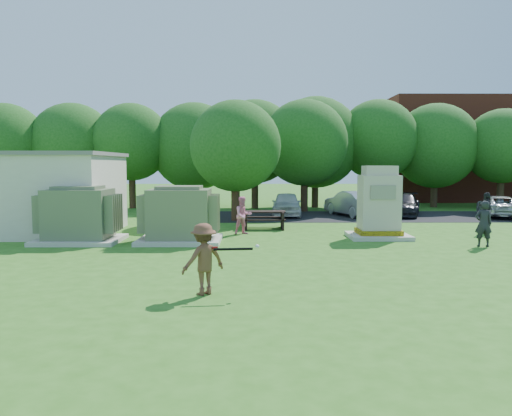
{
  "coord_description": "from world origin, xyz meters",
  "views": [
    {
      "loc": [
        -0.09,
        -13.74,
        2.85
      ],
      "look_at": [
        0.0,
        4.0,
        1.3
      ],
      "focal_mm": 35.0,
      "sensor_mm": 36.0,
      "label": 1
    }
  ],
  "objects_px": {
    "car_silver_b": "(499,206)",
    "transformer_left": "(79,216)",
    "car_silver_a": "(352,203)",
    "car_dark": "(403,205)",
    "person_by_generator": "(483,224)",
    "person_at_picnic": "(243,215)",
    "batter": "(203,259)",
    "picnic_table": "(264,218)",
    "person_walking_right": "(486,213)",
    "generator_cabinet": "(379,207)",
    "transformer_right": "(180,216)",
    "car_white": "(286,204)"
  },
  "relations": [
    {
      "from": "transformer_right",
      "to": "generator_cabinet",
      "type": "xyz_separation_m",
      "value": [
        7.57,
        0.95,
        0.26
      ]
    },
    {
      "from": "person_walking_right",
      "to": "person_by_generator",
      "type": "bearing_deg",
      "value": -13.12
    },
    {
      "from": "batter",
      "to": "person_by_generator",
      "type": "distance_m",
      "value": 11.09
    },
    {
      "from": "batter",
      "to": "person_by_generator",
      "type": "relative_size",
      "value": 0.98
    },
    {
      "from": "transformer_left",
      "to": "generator_cabinet",
      "type": "height_order",
      "value": "generator_cabinet"
    },
    {
      "from": "car_dark",
      "to": "batter",
      "type": "bearing_deg",
      "value": -99.41
    },
    {
      "from": "transformer_right",
      "to": "batter",
      "type": "bearing_deg",
      "value": -77.81
    },
    {
      "from": "car_dark",
      "to": "transformer_left",
      "type": "bearing_deg",
      "value": -127.72
    },
    {
      "from": "generator_cabinet",
      "to": "person_by_generator",
      "type": "distance_m",
      "value": 3.77
    },
    {
      "from": "car_dark",
      "to": "person_walking_right",
      "type": "bearing_deg",
      "value": -59.42
    },
    {
      "from": "car_silver_a",
      "to": "car_silver_b",
      "type": "xyz_separation_m",
      "value": [
        7.84,
        -0.6,
        -0.12
      ]
    },
    {
      "from": "person_by_generator",
      "to": "person_at_picnic",
      "type": "bearing_deg",
      "value": -13.81
    },
    {
      "from": "person_by_generator",
      "to": "person_walking_right",
      "type": "height_order",
      "value": "person_walking_right"
    },
    {
      "from": "transformer_right",
      "to": "generator_cabinet",
      "type": "bearing_deg",
      "value": 7.15
    },
    {
      "from": "generator_cabinet",
      "to": "batter",
      "type": "bearing_deg",
      "value": -125.28
    },
    {
      "from": "person_at_picnic",
      "to": "car_silver_b",
      "type": "relative_size",
      "value": 0.37
    },
    {
      "from": "transformer_left",
      "to": "person_at_picnic",
      "type": "height_order",
      "value": "transformer_left"
    },
    {
      "from": "car_white",
      "to": "batter",
      "type": "bearing_deg",
      "value": -96.32
    },
    {
      "from": "transformer_left",
      "to": "picnic_table",
      "type": "distance_m",
      "value": 7.87
    },
    {
      "from": "generator_cabinet",
      "to": "person_by_generator",
      "type": "height_order",
      "value": "generator_cabinet"
    },
    {
      "from": "batter",
      "to": "person_at_picnic",
      "type": "distance_m",
      "value": 9.51
    },
    {
      "from": "transformer_left",
      "to": "picnic_table",
      "type": "relative_size",
      "value": 1.62
    },
    {
      "from": "car_silver_b",
      "to": "transformer_left",
      "type": "bearing_deg",
      "value": 41.95
    },
    {
      "from": "person_walking_right",
      "to": "batter",
      "type": "bearing_deg",
      "value": -34.58
    },
    {
      "from": "generator_cabinet",
      "to": "car_dark",
      "type": "distance_m",
      "value": 9.13
    },
    {
      "from": "picnic_table",
      "to": "car_silver_a",
      "type": "relative_size",
      "value": 0.44
    },
    {
      "from": "person_by_generator",
      "to": "person_walking_right",
      "type": "bearing_deg",
      "value": -109.79
    },
    {
      "from": "transformer_right",
      "to": "car_dark",
      "type": "bearing_deg",
      "value": 40.39
    },
    {
      "from": "person_walking_right",
      "to": "transformer_right",
      "type": "bearing_deg",
      "value": -66.29
    },
    {
      "from": "generator_cabinet",
      "to": "person_at_picnic",
      "type": "xyz_separation_m",
      "value": [
        -5.28,
        1.07,
        -0.45
      ]
    },
    {
      "from": "person_by_generator",
      "to": "person_at_picnic",
      "type": "distance_m",
      "value": 8.97
    },
    {
      "from": "batter",
      "to": "person_walking_right",
      "type": "relative_size",
      "value": 0.92
    },
    {
      "from": "transformer_left",
      "to": "car_silver_a",
      "type": "xyz_separation_m",
      "value": [
        11.9,
        9.25,
        -0.27
      ]
    },
    {
      "from": "car_silver_a",
      "to": "car_dark",
      "type": "height_order",
      "value": "car_silver_a"
    },
    {
      "from": "car_silver_a",
      "to": "car_silver_b",
      "type": "bearing_deg",
      "value": 157.55
    },
    {
      "from": "transformer_right",
      "to": "car_silver_b",
      "type": "bearing_deg",
      "value": 28.33
    },
    {
      "from": "person_at_picnic",
      "to": "car_silver_a",
      "type": "distance_m",
      "value": 9.33
    },
    {
      "from": "person_at_picnic",
      "to": "car_silver_b",
      "type": "bearing_deg",
      "value": 1.05
    },
    {
      "from": "generator_cabinet",
      "to": "car_silver_b",
      "type": "height_order",
      "value": "generator_cabinet"
    },
    {
      "from": "picnic_table",
      "to": "car_silver_a",
      "type": "bearing_deg",
      "value": 47.5
    },
    {
      "from": "picnic_table",
      "to": "car_silver_b",
      "type": "height_order",
      "value": "car_silver_b"
    },
    {
      "from": "transformer_left",
      "to": "picnic_table",
      "type": "height_order",
      "value": "transformer_left"
    },
    {
      "from": "transformer_right",
      "to": "person_by_generator",
      "type": "height_order",
      "value": "transformer_right"
    },
    {
      "from": "transformer_left",
      "to": "transformer_right",
      "type": "bearing_deg",
      "value": 0.0
    },
    {
      "from": "transformer_left",
      "to": "batter",
      "type": "distance_m",
      "value": 9.16
    },
    {
      "from": "car_silver_a",
      "to": "car_silver_b",
      "type": "distance_m",
      "value": 7.86
    },
    {
      "from": "car_silver_a",
      "to": "car_dark",
      "type": "distance_m",
      "value": 2.83
    },
    {
      "from": "generator_cabinet",
      "to": "person_walking_right",
      "type": "xyz_separation_m",
      "value": [
        4.81,
        1.33,
        -0.37
      ]
    },
    {
      "from": "transformer_left",
      "to": "car_silver_b",
      "type": "xyz_separation_m",
      "value": [
        19.74,
        8.65,
        -0.39
      ]
    },
    {
      "from": "picnic_table",
      "to": "car_white",
      "type": "xyz_separation_m",
      "value": [
        1.36,
        5.56,
        0.16
      ]
    }
  ]
}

